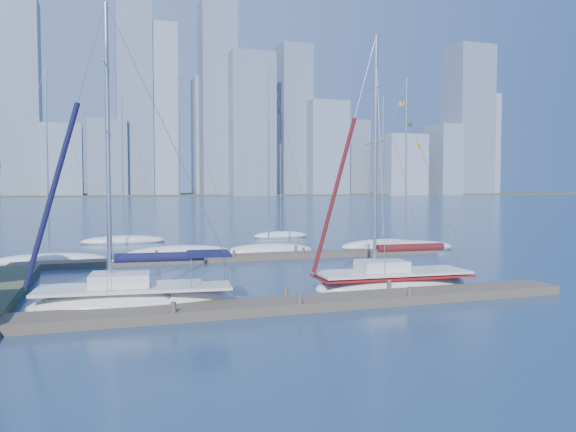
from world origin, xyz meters
name	(u,v)px	position (x,y,z in m)	size (l,w,h in m)	color
ground	(293,309)	(0.00, 0.00, 0.00)	(700.00, 700.00, 0.00)	#17334A
near_dock	(293,304)	(0.00, 0.00, 0.20)	(26.00, 2.00, 0.40)	brown
far_dock	(246,257)	(2.00, 16.00, 0.18)	(30.00, 1.80, 0.36)	brown
far_shore	(115,195)	(0.00, 320.00, 0.00)	(800.00, 100.00, 1.50)	#38472D
sailboat_navy	(135,286)	(-6.22, 1.94, 1.01)	(8.64, 3.60, 13.03)	silver
sailboat_maroon	(392,270)	(5.99, 2.44, 1.02)	(8.25, 3.10, 12.88)	silver
bg_boat_0	(50,260)	(-10.83, 18.35, 0.24)	(7.55, 3.13, 13.19)	silver
bg_boat_1	(180,253)	(-2.11, 19.19, 0.28)	(8.00, 2.73, 13.53)	silver
bg_boat_2	(269,250)	(4.48, 18.71, 0.30)	(7.18, 2.75, 15.06)	silver
bg_boat_4	(382,245)	(14.39, 19.26, 0.27)	(7.48, 3.12, 12.84)	silver
bg_boat_5	(405,247)	(15.36, 17.27, 0.27)	(8.96, 3.80, 14.00)	silver
bg_boat_6	(124,240)	(-5.62, 30.68, 0.25)	(7.57, 4.90, 13.42)	silver
bg_boat_7	(281,235)	(9.50, 31.46, 0.21)	(5.85, 3.92, 9.67)	silver
skyline	(158,128)	(22.13, 290.30, 36.69)	(501.51, 51.31, 106.68)	slate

